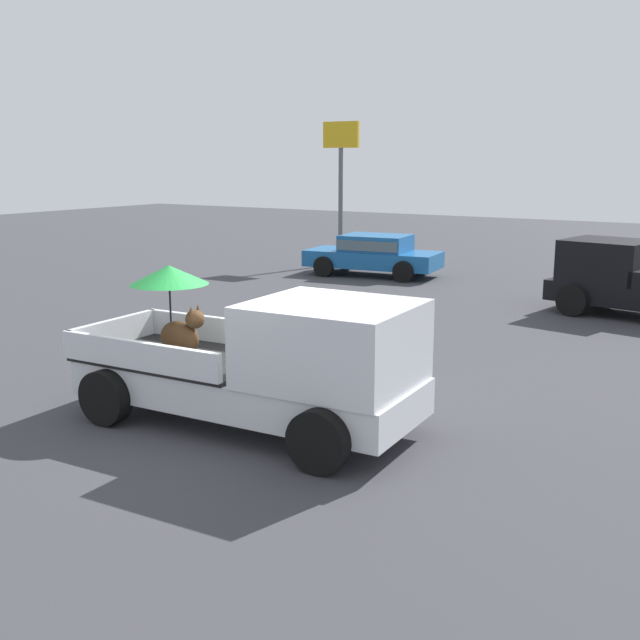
# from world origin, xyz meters

# --- Properties ---
(ground_plane) EXTENTS (80.00, 80.00, 0.00)m
(ground_plane) POSITION_xyz_m (0.00, 0.00, 0.00)
(ground_plane) COLOR #38383D
(pickup_truck_main) EXTENTS (5.13, 2.44, 2.21)m
(pickup_truck_main) POSITION_xyz_m (0.43, 0.02, 0.96)
(pickup_truck_main) COLOR black
(pickup_truck_main) RESTS_ON ground
(parked_sedan_near) EXTENTS (4.49, 2.39, 1.33)m
(parked_sedan_near) POSITION_xyz_m (-5.14, 13.51, 0.74)
(parked_sedan_near) COLOR black
(parked_sedan_near) RESTS_ON ground
(motel_sign) EXTENTS (1.40, 0.16, 5.01)m
(motel_sign) POSITION_xyz_m (-7.48, 15.32, 3.53)
(motel_sign) COLOR #59595B
(motel_sign) RESTS_ON ground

